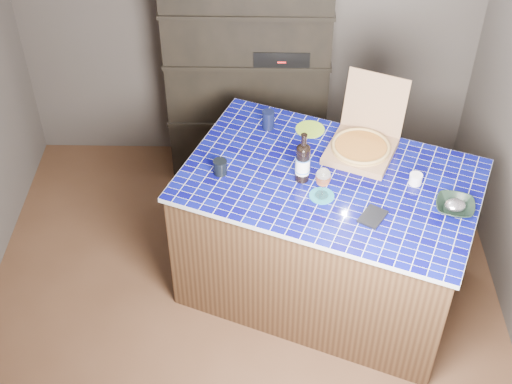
{
  "coord_description": "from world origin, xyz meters",
  "views": [
    {
      "loc": [
        0.16,
        -3.06,
        3.79
      ],
      "look_at": [
        0.09,
        0.0,
        1.05
      ],
      "focal_mm": 50.0,
      "sensor_mm": 36.0,
      "label": 1
    }
  ],
  "objects_px": {
    "dvd_case": "(373,217)",
    "kitchen_island": "(326,235)",
    "bowl": "(455,207)",
    "wine_glass": "(323,178)",
    "mead_bottle": "(303,162)",
    "pizza_box": "(362,144)"
  },
  "relations": [
    {
      "from": "mead_bottle",
      "to": "dvd_case",
      "type": "relative_size",
      "value": 2.0
    },
    {
      "from": "mead_bottle",
      "to": "dvd_case",
      "type": "bearing_deg",
      "value": -39.62
    },
    {
      "from": "dvd_case",
      "to": "bowl",
      "type": "bearing_deg",
      "value": 40.69
    },
    {
      "from": "kitchen_island",
      "to": "bowl",
      "type": "relative_size",
      "value": 9.21
    },
    {
      "from": "pizza_box",
      "to": "bowl",
      "type": "relative_size",
      "value": 2.68
    },
    {
      "from": "kitchen_island",
      "to": "bowl",
      "type": "distance_m",
      "value": 0.9
    },
    {
      "from": "wine_glass",
      "to": "bowl",
      "type": "xyz_separation_m",
      "value": [
        0.76,
        -0.1,
        -0.12
      ]
    },
    {
      "from": "kitchen_island",
      "to": "dvd_case",
      "type": "relative_size",
      "value": 12.06
    },
    {
      "from": "mead_bottle",
      "to": "bowl",
      "type": "relative_size",
      "value": 1.53
    },
    {
      "from": "bowl",
      "to": "mead_bottle",
      "type": "bearing_deg",
      "value": 163.6
    },
    {
      "from": "wine_glass",
      "to": "bowl",
      "type": "bearing_deg",
      "value": -7.85
    },
    {
      "from": "wine_glass",
      "to": "dvd_case",
      "type": "bearing_deg",
      "value": -31.86
    },
    {
      "from": "kitchen_island",
      "to": "dvd_case",
      "type": "xyz_separation_m",
      "value": [
        0.22,
        -0.34,
        0.49
      ]
    },
    {
      "from": "kitchen_island",
      "to": "mead_bottle",
      "type": "distance_m",
      "value": 0.64
    },
    {
      "from": "dvd_case",
      "to": "kitchen_island",
      "type": "bearing_deg",
      "value": 155.14
    },
    {
      "from": "dvd_case",
      "to": "wine_glass",
      "type": "bearing_deg",
      "value": -179.66
    },
    {
      "from": "wine_glass",
      "to": "dvd_case",
      "type": "height_order",
      "value": "wine_glass"
    },
    {
      "from": "mead_bottle",
      "to": "wine_glass",
      "type": "distance_m",
      "value": 0.19
    },
    {
      "from": "mead_bottle",
      "to": "bowl",
      "type": "bearing_deg",
      "value": -16.4
    },
    {
      "from": "kitchen_island",
      "to": "mead_bottle",
      "type": "relative_size",
      "value": 6.04
    },
    {
      "from": "wine_glass",
      "to": "bowl",
      "type": "distance_m",
      "value": 0.78
    },
    {
      "from": "dvd_case",
      "to": "bowl",
      "type": "xyz_separation_m",
      "value": [
        0.48,
        0.07,
        0.02
      ]
    }
  ]
}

